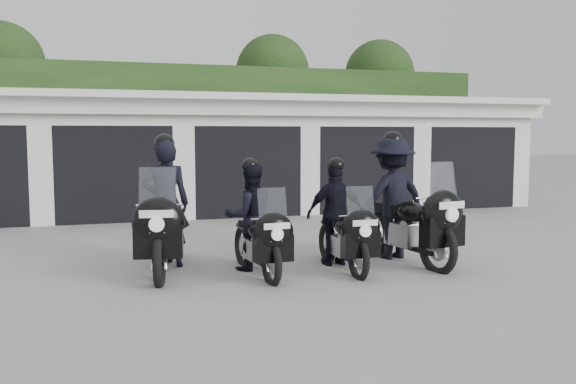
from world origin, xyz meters
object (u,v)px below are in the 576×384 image
object	(u,v)px
police_bike_b	(254,223)
police_bike_d	(399,204)
police_bike_c	(340,220)
police_bike_a	(164,216)

from	to	relation	value
police_bike_b	police_bike_d	xyz separation A→B (m)	(2.42, 0.17, 0.18)
police_bike_b	police_bike_d	distance (m)	2.44
police_bike_c	police_bike_d	size ratio (longest dim) A/B	0.81
police_bike_b	police_bike_c	size ratio (longest dim) A/B	1.00
police_bike_a	police_bike_c	xyz separation A→B (m)	(2.57, -0.48, -0.10)
police_bike_b	police_bike_c	bearing A→B (deg)	-6.58
police_bike_a	police_bike_b	bearing A→B (deg)	-8.32
police_bike_a	police_bike_c	size ratio (longest dim) A/B	1.21
police_bike_a	police_bike_c	world-z (taller)	police_bike_a
police_bike_a	police_bike_b	size ratio (longest dim) A/B	1.20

